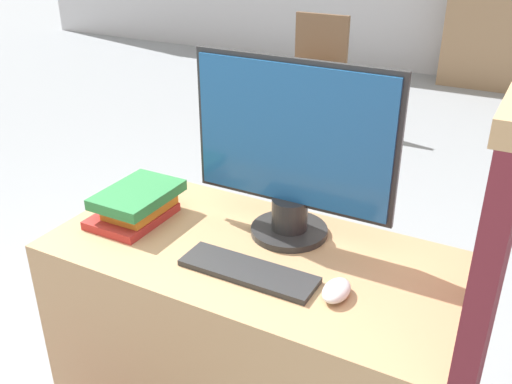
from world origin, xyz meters
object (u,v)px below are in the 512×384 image
object	(u,v)px
keyboard	(248,271)
far_chair	(314,66)
monitor	(292,152)
book_stack	(137,204)
mouse	(336,290)

from	to	relation	value
keyboard	far_chair	distance (m)	3.24
monitor	book_stack	bearing A→B (deg)	-162.53
book_stack	far_chair	size ratio (longest dim) A/B	0.32
monitor	book_stack	size ratio (longest dim) A/B	2.18
keyboard	mouse	bearing A→B (deg)	3.89
monitor	far_chair	distance (m)	3.04
mouse	book_stack	xyz separation A→B (m)	(-0.70, 0.08, 0.03)
far_chair	book_stack	bearing A→B (deg)	-58.53
book_stack	far_chair	xyz separation A→B (m)	(-0.64, 2.94, -0.28)
monitor	mouse	xyz separation A→B (m)	(0.24, -0.23, -0.24)
monitor	mouse	world-z (taller)	monitor
mouse	book_stack	world-z (taller)	book_stack
monitor	far_chair	xyz separation A→B (m)	(-1.10, 2.79, -0.49)
book_stack	monitor	bearing A→B (deg)	17.47
keyboard	far_chair	xyz separation A→B (m)	(-1.10, 3.04, -0.24)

